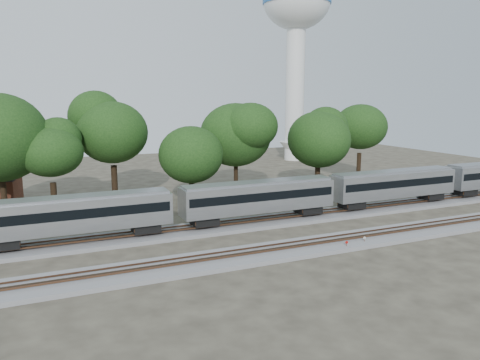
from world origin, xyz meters
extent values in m
plane|color=#383328|center=(0.00, 0.00, 0.00)|extent=(160.00, 160.00, 0.00)
cube|color=slate|center=(0.00, 6.00, 0.20)|extent=(160.00, 5.00, 0.40)
cube|color=brown|center=(0.00, 5.28, 0.66)|extent=(160.00, 0.08, 0.15)
cube|color=brown|center=(0.00, 6.72, 0.66)|extent=(160.00, 0.08, 0.15)
cube|color=slate|center=(0.00, -4.00, 0.20)|extent=(160.00, 5.00, 0.40)
cube|color=brown|center=(0.00, -4.72, 0.66)|extent=(160.00, 0.08, 0.15)
cube|color=brown|center=(0.00, -3.28, 0.66)|extent=(160.00, 0.08, 0.15)
cube|color=silver|center=(-16.34, 6.00, 3.28)|extent=(18.49, 3.19, 3.19)
cube|color=black|center=(-16.34, 6.00, 3.60)|extent=(17.85, 3.24, 0.96)
cube|color=gray|center=(-16.34, 6.00, 4.93)|extent=(18.06, 2.55, 0.37)
cube|color=black|center=(-23.03, 6.00, 1.21)|extent=(2.76, 2.34, 0.96)
cube|color=black|center=(-9.65, 6.00, 1.21)|extent=(2.76, 2.34, 0.96)
cube|color=silver|center=(3.59, 6.00, 3.28)|extent=(18.49, 3.19, 3.19)
cube|color=black|center=(3.59, 6.00, 3.60)|extent=(17.85, 3.24, 0.96)
cube|color=gray|center=(3.59, 6.00, 4.93)|extent=(18.06, 2.55, 0.37)
cube|color=black|center=(-3.11, 6.00, 1.21)|extent=(2.76, 2.34, 0.96)
cube|color=black|center=(10.28, 6.00, 1.21)|extent=(2.76, 2.34, 0.96)
cube|color=silver|center=(23.51, 6.00, 3.28)|extent=(18.49, 3.19, 3.19)
cube|color=black|center=(23.51, 6.00, 3.60)|extent=(17.85, 3.24, 0.96)
cube|color=gray|center=(23.51, 6.00, 4.93)|extent=(18.06, 2.55, 0.37)
cube|color=black|center=(16.82, 6.00, 1.21)|extent=(2.76, 2.34, 0.96)
cube|color=black|center=(30.21, 6.00, 1.21)|extent=(2.76, 2.34, 0.96)
cube|color=black|center=(36.75, 6.00, 1.21)|extent=(2.76, 2.34, 0.96)
cylinder|color=#512D19|center=(7.29, -5.82, 0.40)|extent=(0.05, 0.05, 0.81)
cylinder|color=#A30E0B|center=(7.29, -5.82, 0.76)|extent=(0.29, 0.06, 0.29)
cylinder|color=#512D19|center=(9.82, -5.34, 0.40)|extent=(0.05, 0.05, 0.80)
cylinder|color=silver|center=(9.82, -5.34, 0.75)|extent=(0.29, 0.04, 0.28)
cube|color=#512D19|center=(7.05, -5.56, 0.15)|extent=(0.56, 0.41, 0.30)
cylinder|color=silver|center=(36.39, 53.98, 15.16)|extent=(4.33, 4.33, 30.32)
cone|color=silver|center=(36.39, 53.98, 2.17)|extent=(6.93, 6.93, 4.33)
ellipsoid|color=silver|center=(36.39, 53.98, 36.00)|extent=(15.16, 15.16, 12.88)
cylinder|color=#1B5499|center=(36.39, 53.98, 36.00)|extent=(15.33, 15.33, 1.73)
cylinder|color=black|center=(-23.60, 21.59, 2.66)|extent=(0.70, 0.70, 5.32)
cylinder|color=black|center=(-17.98, 19.22, 2.17)|extent=(0.70, 0.70, 4.34)
ellipsoid|color=black|center=(-17.98, 19.22, 8.05)|extent=(8.18, 8.18, 6.95)
cylinder|color=black|center=(-9.86, 24.27, 2.66)|extent=(0.70, 0.70, 5.32)
ellipsoid|color=black|center=(-9.86, 24.27, 9.88)|extent=(10.04, 10.04, 8.53)
cylinder|color=black|center=(-0.97, 17.01, 1.93)|extent=(0.70, 0.70, 3.87)
ellipsoid|color=black|center=(-0.97, 17.01, 7.18)|extent=(7.29, 7.29, 6.20)
cylinder|color=black|center=(7.43, 21.57, 2.47)|extent=(0.70, 0.70, 4.95)
ellipsoid|color=black|center=(7.43, 21.57, 9.19)|extent=(9.33, 9.33, 7.93)
cylinder|color=black|center=(18.73, 16.92, 2.29)|extent=(0.70, 0.70, 4.57)
ellipsoid|color=black|center=(18.73, 16.92, 8.49)|extent=(8.62, 8.62, 7.33)
cylinder|color=black|center=(31.22, 23.17, 2.61)|extent=(0.70, 0.70, 5.21)
ellipsoid|color=black|center=(31.22, 23.17, 9.68)|extent=(9.83, 9.83, 8.36)
camera|label=1|loc=(-19.83, -41.43, 14.65)|focal=35.00mm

